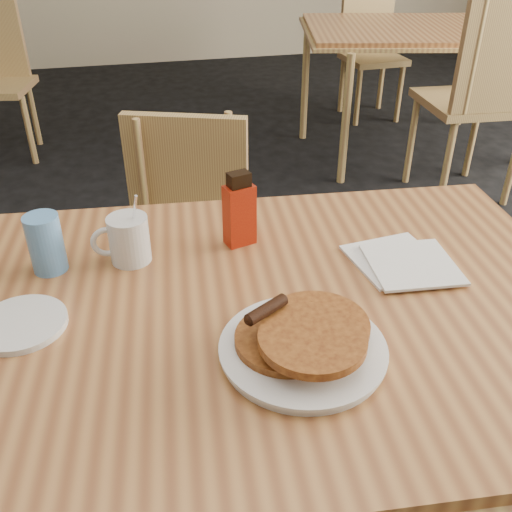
{
  "coord_description": "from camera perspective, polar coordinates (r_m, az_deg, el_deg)",
  "views": [
    {
      "loc": [
        -0.17,
        -0.81,
        1.38
      ],
      "look_at": [
        0.04,
        0.03,
        0.84
      ],
      "focal_mm": 40.0,
      "sensor_mm": 36.0,
      "label": 1
    }
  ],
  "objects": [
    {
      "name": "napkin_stack",
      "position": [
        1.19,
        14.51,
        -0.58
      ],
      "size": [
        0.21,
        0.22,
        0.01
      ],
      "rotation": [
        0.0,
        0.0,
        0.11
      ],
      "color": "silver",
      "rests_on": "main_table"
    },
    {
      "name": "pancake_plate",
      "position": [
        0.93,
        4.77,
        -8.62
      ],
      "size": [
        0.27,
        0.27,
        0.08
      ],
      "rotation": [
        0.0,
        0.0,
        0.1
      ],
      "color": "silver",
      "rests_on": "main_table"
    },
    {
      "name": "blue_tumbler",
      "position": [
        1.18,
        -20.28,
        1.18
      ],
      "size": [
        0.08,
        0.08,
        0.12
      ],
      "primitive_type": "cylinder",
      "rotation": [
        0.0,
        0.0,
        0.19
      ],
      "color": "#5891CF",
      "rests_on": "main_table"
    },
    {
      "name": "chair_neighbor_near",
      "position": [
        3.05,
        22.12,
        15.64
      ],
      "size": [
        0.5,
        0.5,
        1.04
      ],
      "rotation": [
        0.0,
        0.0,
        -0.08
      ],
      "color": "tan",
      "rests_on": "floor"
    },
    {
      "name": "chair_main_far",
      "position": [
        1.79,
        -6.24,
        2.51
      ],
      "size": [
        0.49,
        0.5,
        0.84
      ],
      "rotation": [
        0.0,
        0.0,
        -0.35
      ],
      "color": "tan",
      "rests_on": "floor"
    },
    {
      "name": "main_table",
      "position": [
        1.07,
        -0.57,
        -6.6
      ],
      "size": [
        1.41,
        1.02,
        0.75
      ],
      "rotation": [
        0.0,
        0.0,
        -0.09
      ],
      "color": "#A96F3B",
      "rests_on": "floor"
    },
    {
      "name": "side_saucer",
      "position": [
        1.07,
        -22.45,
        -6.29
      ],
      "size": [
        0.2,
        0.2,
        0.01
      ],
      "primitive_type": "cylinder",
      "rotation": [
        0.0,
        0.0,
        0.32
      ],
      "color": "silver",
      "rests_on": "main_table"
    },
    {
      "name": "chair_neighbor_far",
      "position": [
        4.37,
        11.32,
        20.23
      ],
      "size": [
        0.4,
        0.4,
        0.86
      ],
      "rotation": [
        0.0,
        0.0,
        0.04
      ],
      "color": "tan",
      "rests_on": "floor"
    },
    {
      "name": "syrup_bottle",
      "position": [
        1.19,
        -1.67,
        4.48
      ],
      "size": [
        0.07,
        0.05,
        0.16
      ],
      "rotation": [
        0.0,
        0.0,
        0.28
      ],
      "color": "maroon",
      "rests_on": "main_table"
    },
    {
      "name": "coffee_mug",
      "position": [
        1.17,
        -12.71,
        1.71
      ],
      "size": [
        0.12,
        0.08,
        0.15
      ],
      "rotation": [
        0.0,
        0.0,
        0.05
      ],
      "color": "silver",
      "rests_on": "main_table"
    },
    {
      "name": "neighbor_table",
      "position": [
        3.66,
        16.33,
        20.59
      ],
      "size": [
        1.53,
        1.2,
        0.75
      ],
      "rotation": [
        0.0,
        0.0,
        -0.22
      ],
      "color": "#A96F3B",
      "rests_on": "floor"
    }
  ]
}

